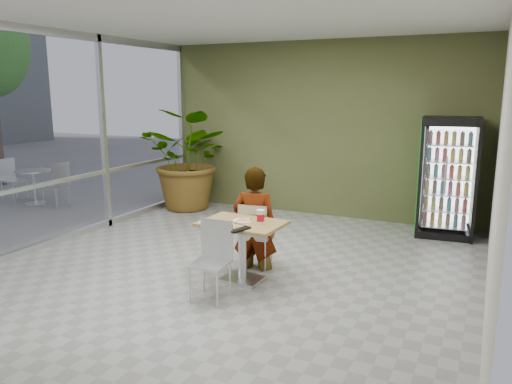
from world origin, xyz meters
TOP-DOWN VIEW (x-y plane):
  - ground at (0.00, 0.00)m, footprint 7.00×7.00m
  - room_envelope at (0.00, 0.00)m, footprint 6.00×7.00m
  - storefront_frame at (-3.00, 0.00)m, footprint 0.10×7.00m
  - dining_table at (0.27, -0.12)m, footprint 1.01×0.73m
  - chair_far at (0.22, 0.34)m, footprint 0.44×0.45m
  - chair_near at (0.20, -0.69)m, footprint 0.42×0.42m
  - seated_woman at (0.20, 0.39)m, footprint 0.66×0.48m
  - pizza_plate at (0.27, -0.09)m, footprint 0.35×0.32m
  - soda_cup at (0.51, -0.09)m, footprint 0.09×0.09m
  - napkin_stack at (-0.08, -0.35)m, footprint 0.17×0.17m
  - cafeteria_tray at (0.28, -0.43)m, footprint 0.45×0.38m
  - beverage_fridge at (2.32, 3.03)m, footprint 0.93×0.74m
  - potted_plant at (-2.38, 2.86)m, footprint 1.80×1.56m

SIDE VIEW (x-z plane):
  - ground at x=0.00m, z-range 0.00..0.00m
  - chair_far at x=0.22m, z-range 0.07..0.95m
  - chair_near at x=0.20m, z-range 0.08..0.96m
  - seated_woman at x=0.20m, z-range -0.30..1.35m
  - dining_table at x=0.27m, z-range 0.16..0.91m
  - napkin_stack at x=-0.08m, z-range 0.75..0.77m
  - cafeteria_tray at x=0.28m, z-range 0.75..0.77m
  - pizza_plate at x=0.27m, z-range 0.75..0.78m
  - soda_cup at x=0.51m, z-range 0.75..0.92m
  - beverage_fridge at x=2.32m, z-range 0.00..1.91m
  - potted_plant at x=-2.38m, z-range 0.00..1.97m
  - room_envelope at x=0.00m, z-range 0.00..3.20m
  - storefront_frame at x=-3.00m, z-range 0.00..3.20m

